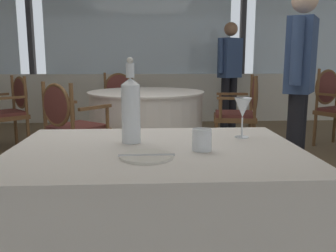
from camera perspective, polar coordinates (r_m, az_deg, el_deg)
The scene contains 16 objects.
ground_plane at distance 2.97m, azimuth -6.19°, elevation -11.28°, with size 15.05×15.05×0.00m, color #756047.
window_wall_far at distance 6.43m, azimuth -4.67°, elevation 10.93°, with size 11.57×0.14×2.90m.
foreground_table at distance 1.61m, azimuth -1.83°, elevation -16.28°, with size 1.19×0.87×0.74m.
side_plate at distance 1.34m, azimuth -3.40°, elevation -4.84°, with size 0.20×0.20×0.01m, color silver.
butter_knife at distance 1.34m, azimuth -3.40°, elevation -4.62°, with size 0.21×0.02×0.00m, color silver.
water_bottle at distance 1.56m, azimuth -5.91°, elevation 2.79°, with size 0.08×0.08×0.37m.
wine_glass at distance 1.69m, azimuth 11.75°, elevation 2.71°, with size 0.08×0.08×0.19m.
water_tumbler at distance 1.44m, azimuth 5.38°, elevation -2.18°, with size 0.08×0.08×0.09m, color white.
dining_chair_0_2 at distance 4.73m, azimuth -23.72°, elevation 2.73°, with size 0.65×0.66×0.91m.
dining_chair_1_0 at distance 5.03m, azimuth 24.86°, elevation 3.50°, with size 0.65×0.62×0.99m.
background_table_2 at distance 4.22m, azimuth -3.42°, elevation 0.51°, with size 1.34×1.34×0.74m.
dining_chair_2_0 at distance 3.45m, azimuth -15.35°, elevation 0.67°, with size 0.66×0.65×0.90m.
dining_chair_2_1 at distance 4.13m, azimuth 11.63°, elevation 2.70°, with size 0.54×0.59×0.93m.
dining_chair_2_2 at distance 5.23m, azimuth -7.44°, elevation 4.16°, with size 0.63×0.59×0.91m.
diner_person_0 at distance 5.84m, azimuth 9.75°, elevation 8.89°, with size 0.45×0.37×1.67m.
diner_person_1 at distance 3.24m, azimuth 20.16°, elevation 7.38°, with size 0.36×0.46×1.68m.
Camera 1 is at (0.16, -2.75, 1.09)m, focal length 38.49 mm.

